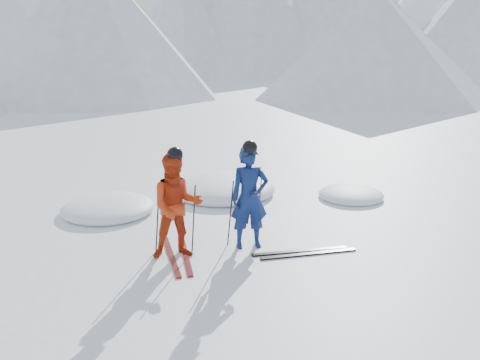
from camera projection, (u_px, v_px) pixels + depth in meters
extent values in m
plane|color=white|center=(317.00, 240.00, 9.22)|extent=(160.00, 160.00, 0.00)
cone|color=#B2BCD1|center=(83.00, 16.00, 54.08)|extent=(17.69, 17.69, 11.93)
cone|color=#B2BCD1|center=(184.00, 19.00, 49.40)|extent=(19.63, 19.63, 10.85)
cone|color=#B2BCD1|center=(248.00, 4.00, 53.30)|extent=(23.31, 23.31, 14.15)
cone|color=#B2BCD1|center=(339.00, 1.00, 54.31)|extent=(28.94, 28.94, 14.88)
cone|color=silver|center=(420.00, 22.00, 57.92)|extent=(24.45, 24.45, 10.76)
cone|color=#B2BCD1|center=(373.00, 44.00, 29.95)|extent=(14.00, 14.00, 6.50)
cone|color=#B2BCD1|center=(91.00, 23.00, 31.22)|extent=(16.00, 16.00, 9.00)
imported|color=#0D1E53|center=(249.00, 198.00, 8.71)|extent=(0.68, 0.47, 1.79)
imported|color=#B42C0E|center=(177.00, 206.00, 8.32)|extent=(0.88, 0.69, 1.77)
cylinder|color=black|center=(231.00, 213.00, 8.86)|extent=(0.12, 0.08, 1.19)
cylinder|color=black|center=(259.00, 209.00, 9.09)|extent=(0.12, 0.07, 1.19)
cylinder|color=black|center=(157.00, 220.00, 8.55)|extent=(0.12, 0.09, 1.18)
cylinder|color=black|center=(194.00, 219.00, 8.61)|extent=(0.12, 0.08, 1.18)
cube|color=black|center=(171.00, 256.00, 8.52)|extent=(0.10, 1.70, 0.03)
cube|color=black|center=(186.00, 254.00, 8.58)|extent=(0.20, 1.70, 0.03)
cube|color=black|center=(300.00, 251.00, 8.71)|extent=(1.70, 0.19, 0.03)
cube|color=black|center=(309.00, 254.00, 8.59)|extent=(1.70, 0.13, 0.03)
ellipsoid|color=white|center=(109.00, 212.00, 10.73)|extent=(1.94, 1.94, 0.43)
ellipsoid|color=white|center=(351.00, 198.00, 11.71)|extent=(1.49, 1.49, 0.33)
ellipsoid|color=white|center=(223.00, 193.00, 12.06)|extent=(2.47, 2.47, 0.54)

